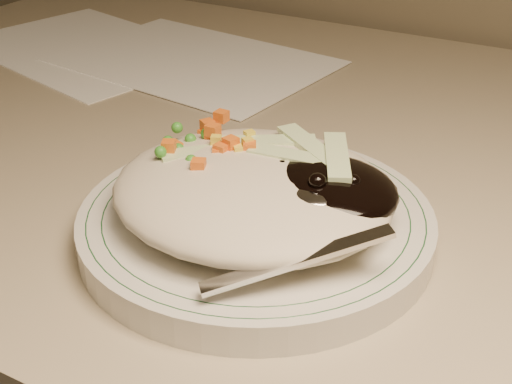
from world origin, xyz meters
The scene contains 5 objects.
desk centered at (0.00, 1.38, 0.54)m, with size 1.40×0.70×0.74m.
plate centered at (-0.07, 1.21, 0.75)m, with size 0.24×0.24×0.02m, color silver.
plate_rim centered at (-0.07, 1.21, 0.76)m, with size 0.23×0.23×0.00m.
meal centered at (-0.07, 1.21, 0.78)m, with size 0.21×0.19×0.05m.
papers centered at (-0.39, 1.49, 0.74)m, with size 0.47×0.28×0.00m.
Camera 1 is at (0.13, 0.85, 1.01)m, focal length 50.00 mm.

